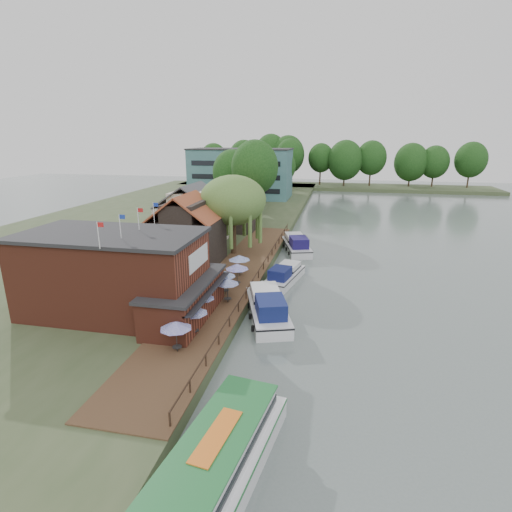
# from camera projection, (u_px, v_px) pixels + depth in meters

# --- Properties ---
(ground) EXTENTS (260.00, 260.00, 0.00)m
(ground) POSITION_uv_depth(u_px,v_px,m) (296.00, 334.00, 33.88)
(ground) COLOR #566460
(ground) RESTS_ON ground
(land_bank) EXTENTS (50.00, 140.00, 1.00)m
(land_bank) POSITION_uv_depth(u_px,v_px,m) (153.00, 226.00, 72.43)
(land_bank) COLOR #384728
(land_bank) RESTS_ON ground
(quay_deck) EXTENTS (6.00, 50.00, 0.10)m
(quay_deck) POSITION_uv_depth(u_px,v_px,m) (235.00, 277.00, 44.52)
(quay_deck) COLOR #47301E
(quay_deck) RESTS_ON land_bank
(quay_rail) EXTENTS (0.20, 49.00, 1.00)m
(quay_rail) POSITION_uv_depth(u_px,v_px,m) (259.00, 273.00, 44.34)
(quay_rail) COLOR black
(quay_rail) RESTS_ON land_bank
(pub) EXTENTS (20.00, 11.00, 7.30)m
(pub) POSITION_uv_depth(u_px,v_px,m) (134.00, 275.00, 34.35)
(pub) COLOR maroon
(pub) RESTS_ON land_bank
(hotel_block) EXTENTS (25.40, 12.40, 12.30)m
(hotel_block) POSITION_uv_depth(u_px,v_px,m) (241.00, 173.00, 101.78)
(hotel_block) COLOR #38666B
(hotel_block) RESTS_ON land_bank
(cottage_a) EXTENTS (8.60, 7.60, 8.50)m
(cottage_a) POSITION_uv_depth(u_px,v_px,m) (187.00, 229.00, 48.44)
(cottage_a) COLOR black
(cottage_a) RESTS_ON land_bank
(cottage_b) EXTENTS (9.60, 8.60, 8.50)m
(cottage_b) POSITION_uv_depth(u_px,v_px,m) (193.00, 214.00, 58.40)
(cottage_b) COLOR beige
(cottage_b) RESTS_ON land_bank
(cottage_c) EXTENTS (7.60, 7.60, 8.50)m
(cottage_c) POSITION_uv_depth(u_px,v_px,m) (235.00, 205.00, 66.06)
(cottage_c) COLOR black
(cottage_c) RESTS_ON land_bank
(willow) EXTENTS (8.60, 8.60, 10.43)m
(willow) POSITION_uv_depth(u_px,v_px,m) (233.00, 215.00, 51.97)
(willow) COLOR #476B2D
(willow) RESTS_ON land_bank
(umbrella_0) EXTENTS (2.32, 2.32, 2.38)m
(umbrella_0) POSITION_uv_depth(u_px,v_px,m) (176.00, 337.00, 28.60)
(umbrella_0) COLOR #201A91
(umbrella_0) RESTS_ON quay_deck
(umbrella_1) EXTENTS (2.23, 2.23, 2.38)m
(umbrella_1) POSITION_uv_depth(u_px,v_px,m) (194.00, 321.00, 31.07)
(umbrella_1) COLOR navy
(umbrella_1) RESTS_ON quay_deck
(umbrella_2) EXTENTS (1.96, 1.96, 2.38)m
(umbrella_2) POSITION_uv_depth(u_px,v_px,m) (203.00, 306.00, 33.84)
(umbrella_2) COLOR navy
(umbrella_2) RESTS_ON quay_deck
(umbrella_3) EXTENTS (2.20, 2.20, 2.38)m
(umbrella_3) POSITION_uv_depth(u_px,v_px,m) (228.00, 290.00, 37.22)
(umbrella_3) COLOR navy
(umbrella_3) RESTS_ON quay_deck
(umbrella_4) EXTENTS (2.06, 2.06, 2.38)m
(umbrella_4) POSITION_uv_depth(u_px,v_px,m) (225.00, 282.00, 39.23)
(umbrella_4) COLOR navy
(umbrella_4) RESTS_ON quay_deck
(umbrella_5) EXTENTS (2.43, 2.43, 2.38)m
(umbrella_5) POSITION_uv_depth(u_px,v_px,m) (237.00, 275.00, 41.43)
(umbrella_5) COLOR #211C9A
(umbrella_5) RESTS_ON quay_deck
(umbrella_6) EXTENTS (2.43, 2.43, 2.38)m
(umbrella_6) POSITION_uv_depth(u_px,v_px,m) (239.00, 265.00, 44.44)
(umbrella_6) COLOR #1C3A9A
(umbrella_6) RESTS_ON quay_deck
(cruiser_0) EXTENTS (6.69, 11.41, 2.67)m
(cruiser_0) POSITION_uv_depth(u_px,v_px,m) (268.00, 304.00, 36.57)
(cruiser_0) COLOR silver
(cruiser_0) RESTS_ON ground
(cruiser_1) EXTENTS (4.68, 9.44, 2.16)m
(cruiser_1) POSITION_uv_depth(u_px,v_px,m) (285.00, 273.00, 45.68)
(cruiser_1) COLOR silver
(cruiser_1) RESTS_ON ground
(cruiser_2) EXTENTS (6.19, 10.90, 2.53)m
(cruiser_2) POSITION_uv_depth(u_px,v_px,m) (296.00, 243.00, 58.04)
(cruiser_2) COLOR silver
(cruiser_2) RESTS_ON ground
(tour_boat) EXTENTS (5.55, 13.45, 2.84)m
(tour_boat) POSITION_uv_depth(u_px,v_px,m) (211.00, 470.00, 18.25)
(tour_boat) COLOR silver
(tour_boat) RESTS_ON ground
(swan) EXTENTS (0.44, 0.44, 0.44)m
(swan) POSITION_uv_depth(u_px,v_px,m) (243.00, 443.00, 21.45)
(swan) COLOR white
(swan) RESTS_ON ground
(bank_tree_0) EXTENTS (8.52, 8.52, 14.63)m
(bank_tree_0) POSITION_uv_depth(u_px,v_px,m) (255.00, 181.00, 72.75)
(bank_tree_0) COLOR #143811
(bank_tree_0) RESTS_ON land_bank
(bank_tree_1) EXTENTS (7.95, 7.95, 12.71)m
(bank_tree_1) POSITION_uv_depth(u_px,v_px,m) (233.00, 181.00, 80.79)
(bank_tree_1) COLOR #143811
(bank_tree_1) RESTS_ON land_bank
(bank_tree_2) EXTENTS (7.16, 7.16, 12.60)m
(bank_tree_2) POSITION_uv_depth(u_px,v_px,m) (253.00, 178.00, 87.63)
(bank_tree_2) COLOR #143811
(bank_tree_2) RESTS_ON land_bank
(bank_tree_3) EXTENTS (7.47, 7.47, 11.81)m
(bank_tree_3) POSITION_uv_depth(u_px,v_px,m) (282.00, 173.00, 105.73)
(bank_tree_3) COLOR #143811
(bank_tree_3) RESTS_ON land_bank
(bank_tree_4) EXTENTS (6.70, 6.70, 10.95)m
(bank_tree_4) POSITION_uv_depth(u_px,v_px,m) (273.00, 172.00, 114.04)
(bank_tree_4) COLOR #143811
(bank_tree_4) RESTS_ON land_bank
(bank_tree_5) EXTENTS (8.24, 8.24, 14.62)m
(bank_tree_5) POSITION_uv_depth(u_px,v_px,m) (290.00, 163.00, 121.38)
(bank_tree_5) COLOR #143811
(bank_tree_5) RESTS_ON land_bank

